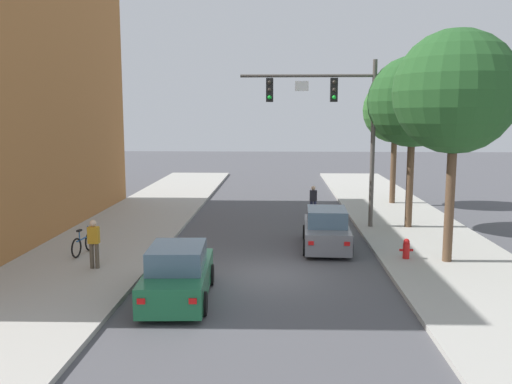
# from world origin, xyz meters

# --- Properties ---
(ground_plane) EXTENTS (120.00, 120.00, 0.00)m
(ground_plane) POSITION_xyz_m (0.00, 0.00, 0.00)
(ground_plane) COLOR #4C4C51
(sidewalk_left) EXTENTS (5.00, 60.00, 0.15)m
(sidewalk_left) POSITION_xyz_m (-6.50, 0.00, 0.07)
(sidewalk_left) COLOR #A8A59E
(sidewalk_left) RESTS_ON ground
(sidewalk_right) EXTENTS (5.00, 60.00, 0.15)m
(sidewalk_right) POSITION_xyz_m (6.50, 0.00, 0.07)
(sidewalk_right) COLOR #A8A59E
(sidewalk_right) RESTS_ON ground
(traffic_signal_mast) EXTENTS (6.06, 0.38, 7.50)m
(traffic_signal_mast) POSITION_xyz_m (2.91, 7.31, 5.32)
(traffic_signal_mast) COLOR #514C47
(traffic_signal_mast) RESTS_ON sidewalk_right
(car_lead_grey) EXTENTS (1.97, 4.30, 1.60)m
(car_lead_grey) POSITION_xyz_m (2.27, 3.75, 0.72)
(car_lead_grey) COLOR slate
(car_lead_grey) RESTS_ON ground
(car_following_green) EXTENTS (2.00, 4.32, 1.60)m
(car_following_green) POSITION_xyz_m (-2.47, -2.48, 0.72)
(car_following_green) COLOR #1E663D
(car_following_green) RESTS_ON ground
(pedestrian_sidewalk_left_walker) EXTENTS (0.36, 0.22, 1.64)m
(pedestrian_sidewalk_left_walker) POSITION_xyz_m (-5.75, 0.04, 1.06)
(pedestrian_sidewalk_left_walker) COLOR brown
(pedestrian_sidewalk_left_walker) RESTS_ON sidewalk_left
(pedestrian_crossing_road) EXTENTS (0.36, 0.22, 1.64)m
(pedestrian_crossing_road) POSITION_xyz_m (2.15, 10.15, 0.91)
(pedestrian_crossing_road) COLOR #232847
(pedestrian_crossing_road) RESTS_ON ground
(bicycle_leaning) EXTENTS (0.26, 1.77, 0.98)m
(bicycle_leaning) POSITION_xyz_m (-6.79, 1.82, 0.54)
(bicycle_leaning) COLOR black
(bicycle_leaning) RESTS_ON sidewalk_left
(fire_hydrant) EXTENTS (0.48, 0.24, 0.72)m
(fire_hydrant) POSITION_xyz_m (4.94, 1.73, 0.51)
(fire_hydrant) COLOR red
(fire_hydrant) RESTS_ON sidewalk_right
(street_tree_nearest) EXTENTS (4.18, 4.18, 7.94)m
(street_tree_nearest) POSITION_xyz_m (6.29, 1.44, 5.98)
(street_tree_nearest) COLOR brown
(street_tree_nearest) RESTS_ON sidewalk_right
(street_tree_second) EXTENTS (4.04, 4.04, 7.67)m
(street_tree_second) POSITION_xyz_m (6.32, 7.33, 5.78)
(street_tree_second) COLOR brown
(street_tree_second) RESTS_ON sidewalk_right
(street_tree_third) EXTENTS (3.68, 3.68, 7.18)m
(street_tree_third) POSITION_xyz_m (6.99, 14.15, 5.46)
(street_tree_third) COLOR brown
(street_tree_third) RESTS_ON sidewalk_right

